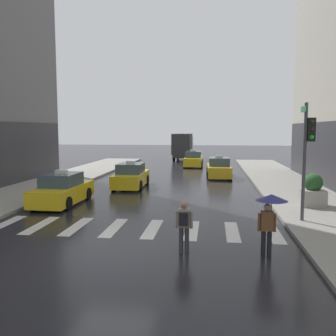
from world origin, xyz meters
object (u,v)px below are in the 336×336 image
taxi_second (131,177)px  taxi_third (219,168)px  pedestrian_with_backpack (184,223)px  taxi_lead (62,190)px  traffic_light_pole (307,145)px  planter_near_corner (313,191)px  pedestrian_with_umbrella (270,208)px  box_truck (183,145)px  taxi_fourth (193,160)px

taxi_second → taxi_third: bearing=44.4°
taxi_third → pedestrian_with_backpack: bearing=-94.3°
pedestrian_with_backpack → taxi_second: bearing=109.8°
taxi_lead → taxi_third: 14.37m
traffic_light_pole → taxi_lead: size_ratio=1.05×
traffic_light_pole → taxi_lead: bearing=167.1°
taxi_third → planter_near_corner: 12.17m
pedestrian_with_umbrella → traffic_light_pole: bearing=63.6°
taxi_second → box_truck: (1.71, 22.67, 1.13)m
taxi_second → taxi_fourth: same height
planter_near_corner → traffic_light_pole: bearing=-110.0°
pedestrian_with_umbrella → planter_near_corner: 7.89m
pedestrian_with_umbrella → planter_near_corner: size_ratio=1.21×
traffic_light_pole → taxi_lead: traffic_light_pole is taller
traffic_light_pole → taxi_fourth: traffic_light_pole is taller
taxi_third → taxi_fourth: bearing=106.5°
taxi_third → box_truck: 17.38m
pedestrian_with_umbrella → pedestrian_with_backpack: bearing=179.6°
taxi_third → taxi_lead: bearing=-125.2°
planter_near_corner → taxi_fourth: bearing=109.1°
taxi_fourth → box_truck: box_truck is taller
taxi_lead → box_truck: box_truck is taller
taxi_lead → taxi_second: (2.31, 5.90, 0.00)m
box_truck → planter_near_corner: 29.48m
traffic_light_pole → taxi_third: size_ratio=1.04×
traffic_light_pole → pedestrian_with_backpack: traffic_light_pole is taller
pedestrian_with_backpack → taxi_third: bearing=85.7°
taxi_lead → taxi_second: bearing=68.6°
taxi_third → pedestrian_with_umbrella: 18.61m
traffic_light_pole → planter_near_corner: (1.11, 3.04, -2.38)m
traffic_light_pole → pedestrian_with_backpack: (-4.66, -4.14, -2.29)m
taxi_third → taxi_fourth: (-2.50, 8.46, 0.00)m
taxi_third → box_truck: size_ratio=0.61×
traffic_light_pole → pedestrian_with_umbrella: bearing=-116.4°
taxi_fourth → pedestrian_with_umbrella: pedestrian_with_umbrella is taller
taxi_second → box_truck: box_truck is taller
taxi_second → pedestrian_with_backpack: size_ratio=2.77×
pedestrian_with_umbrella → pedestrian_with_backpack: size_ratio=1.18×
taxi_fourth → planter_near_corner: bearing=-70.9°
pedestrian_with_umbrella → taxi_lead: bearing=144.3°
taxi_third → pedestrian_with_backpack: size_ratio=2.79×
taxi_lead → taxi_fourth: (5.77, 20.21, 0.00)m
box_truck → taxi_second: bearing=-94.3°
traffic_light_pole → taxi_second: traffic_light_pole is taller
pedestrian_with_backpack → box_truck: bearing=94.6°
taxi_second → pedestrian_with_backpack: taxi_second is taller
taxi_second → planter_near_corner: size_ratio=2.85×
taxi_second → taxi_fourth: bearing=76.4°
taxi_lead → taxi_fourth: same height
taxi_lead → planter_near_corner: bearing=1.8°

